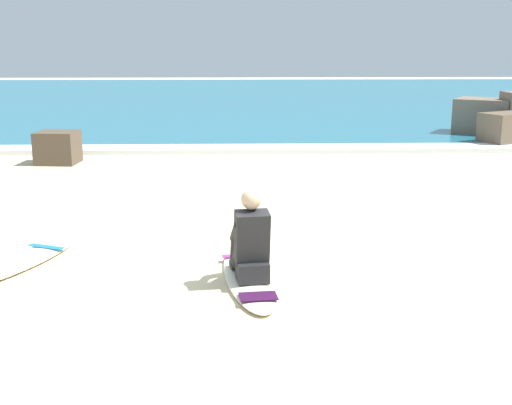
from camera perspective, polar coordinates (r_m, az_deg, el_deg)
The scene contains 8 objects.
ground_plane at distance 7.72m, azimuth 0.95°, elevation -5.16°, with size 80.00×80.00×0.00m, color beige.
sea at distance 29.13m, azimuth -1.08°, elevation 8.69°, with size 80.00×28.00×0.10m, color teal.
breaking_foam at distance 15.52m, azimuth -0.44°, elevation 4.52°, with size 80.00×0.90×0.11m, color white.
surfboard_main at distance 7.22m, azimuth -0.55°, elevation -6.21°, with size 0.74×2.18×0.08m.
surfer_seated at distance 6.96m, azimuth -0.45°, elevation -3.47°, with size 0.43×0.74×0.95m.
surfboard_spare_near at distance 8.07m, azimuth -19.68°, elevation -4.87°, with size 1.27×2.04×0.08m.
rock_outcrop_distant at distance 18.43m, azimuth 19.98°, elevation 6.56°, with size 2.31×3.05×1.21m.
shoreline_rock at distance 14.53m, azimuth -16.33°, elevation 4.46°, with size 0.80×0.74×0.66m, color brown.
Camera 1 is at (-0.35, -7.31, 2.46)m, focal length 47.57 mm.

